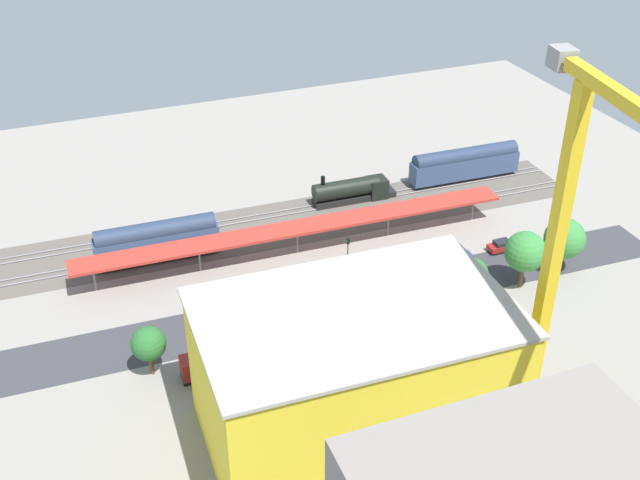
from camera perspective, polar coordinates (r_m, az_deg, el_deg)
ground_plane at (r=109.53m, az=1.87°, el=-3.33°), size 149.86×149.86×0.00m
rail_bed at (r=124.78m, az=-1.64°, el=1.41°), size 94.08×17.16×0.01m
street_asphalt at (r=106.98m, az=2.59°, el=-4.30°), size 93.91×12.16×0.01m
track_rails at (r=124.69m, az=-1.64°, el=1.48°), size 93.61×10.73×0.12m
platform_canopy_near at (r=114.53m, az=-1.68°, el=0.87°), size 65.38×6.40×4.46m
locomotive at (r=129.94m, az=2.49°, el=3.64°), size 14.28×3.50×5.38m
passenger_coach at (r=138.43m, az=10.52°, el=5.54°), size 20.05×3.58×6.01m
freight_coach_far at (r=115.89m, az=-11.84°, el=0.01°), size 18.16×3.57×6.21m
parked_car_0 at (r=119.79m, az=13.09°, el=-0.45°), size 4.17×1.83×1.74m
parked_car_1 at (r=115.77m, az=10.02°, el=-1.27°), size 4.37×2.02×1.76m
parked_car_2 at (r=112.69m, az=6.37°, el=-1.96°), size 4.67×1.92×1.71m
parked_car_3 at (r=109.37m, az=2.32°, el=-2.92°), size 4.20×1.92×1.67m
parked_car_4 at (r=107.20m, az=-1.38°, el=-3.73°), size 4.36×1.94×1.54m
construction_building at (r=82.57m, az=2.47°, el=-9.86°), size 31.65×20.20×15.94m
construction_roof_slab at (r=77.43m, az=2.60°, el=-5.31°), size 32.27×20.82×0.40m
tower_crane at (r=77.58m, az=17.76°, el=0.10°), size 6.34×28.30×40.34m
box_truck_0 at (r=99.25m, az=1.73°, el=-6.25°), size 9.88×2.73×3.65m
box_truck_1 at (r=94.80m, az=-7.07°, el=-8.71°), size 10.03×2.84×3.38m
street_tree_0 at (r=96.43m, az=-3.86°, el=-5.09°), size 5.54×5.54×7.92m
street_tree_1 at (r=94.17m, az=-12.40°, el=-7.40°), size 4.17×4.17×6.62m
street_tree_2 at (r=109.69m, az=14.74°, el=-0.83°), size 5.66×5.66×8.60m
street_tree_3 at (r=115.13m, az=17.41°, el=0.09°), size 5.83×5.83×8.22m
street_tree_4 at (r=106.34m, az=11.01°, el=-2.44°), size 4.44×4.44×6.40m
traffic_light at (r=108.60m, az=2.04°, el=-0.88°), size 0.50×0.36×6.65m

